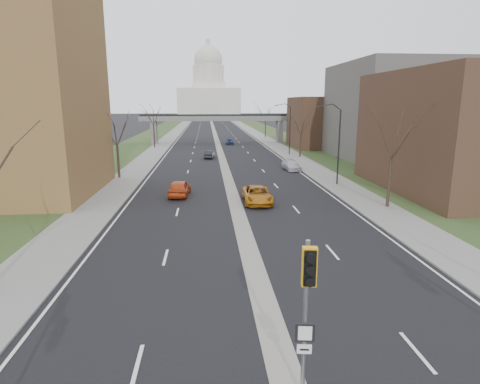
{
  "coord_description": "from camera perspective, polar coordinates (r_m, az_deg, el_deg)",
  "views": [
    {
      "loc": [
        -2.48,
        -10.36,
        8.85
      ],
      "look_at": [
        -0.58,
        12.39,
        3.77
      ],
      "focal_mm": 30.0,
      "sensor_mm": 36.0,
      "label": 1
    }
  ],
  "objects": [
    {
      "name": "road_surface",
      "position": [
        160.62,
        -3.92,
        9.35
      ],
      "size": [
        20.0,
        600.0,
        0.01
      ],
      "primitive_type": "cube",
      "color": "black",
      "rests_on": "ground"
    },
    {
      "name": "median_strip",
      "position": [
        160.62,
        -3.92,
        9.35
      ],
      "size": [
        1.2,
        600.0,
        0.02
      ],
      "primitive_type": "cube",
      "color": "gray",
      "rests_on": "ground"
    },
    {
      "name": "sidewalk_right",
      "position": [
        161.25,
        0.4,
        9.41
      ],
      "size": [
        4.0,
        600.0,
        0.12
      ],
      "primitive_type": "cube",
      "color": "gray",
      "rests_on": "ground"
    },
    {
      "name": "sidewalk_left",
      "position": [
        160.88,
        -8.26,
        9.28
      ],
      "size": [
        4.0,
        600.0,
        0.12
      ],
      "primitive_type": "cube",
      "color": "gray",
      "rests_on": "ground"
    },
    {
      "name": "grass_verge_right",
      "position": [
        161.9,
        2.55,
        9.41
      ],
      "size": [
        8.0,
        600.0,
        0.1
      ],
      "primitive_type": "cube",
      "color": "#29401D",
      "rests_on": "ground"
    },
    {
      "name": "grass_verge_left",
      "position": [
        161.35,
        -10.41,
        9.21
      ],
      "size": [
        8.0,
        600.0,
        0.1
      ],
      "primitive_type": "cube",
      "color": "#29401D",
      "rests_on": "ground"
    },
    {
      "name": "commercial_block_near",
      "position": [
        46.7,
        30.07,
        7.37
      ],
      "size": [
        16.0,
        20.0,
        12.0
      ],
      "primitive_type": "cube",
      "color": "#473121",
      "rests_on": "ground"
    },
    {
      "name": "commercial_block_mid",
      "position": [
        69.42,
        21.67,
        10.56
      ],
      "size": [
        18.0,
        22.0,
        15.0
      ],
      "primitive_type": "cube",
      "color": "#615F59",
      "rests_on": "ground"
    },
    {
      "name": "commercial_block_far",
      "position": [
        84.09,
        12.34,
        9.63
      ],
      "size": [
        14.0,
        14.0,
        10.0
      ],
      "primitive_type": "cube",
      "color": "#473121",
      "rests_on": "ground"
    },
    {
      "name": "pedestrian_bridge",
      "position": [
        90.48,
        -3.24,
        9.98
      ],
      "size": [
        34.0,
        3.0,
        6.45
      ],
      "color": "slate",
      "rests_on": "ground"
    },
    {
      "name": "capitol",
      "position": [
        330.51,
        -4.47,
        14.19
      ],
      "size": [
        48.0,
        42.0,
        55.75
      ],
      "color": "beige",
      "rests_on": "ground"
    },
    {
      "name": "streetlight_mid",
      "position": [
        44.49,
        13.06,
        9.78
      ],
      "size": [
        2.61,
        0.2,
        8.7
      ],
      "color": "black",
      "rests_on": "sidewalk_right"
    },
    {
      "name": "streetlight_far",
      "position": [
        69.7,
        6.5,
        10.9
      ],
      "size": [
        2.61,
        0.2,
        8.7
      ],
      "color": "black",
      "rests_on": "sidewalk_right"
    },
    {
      "name": "tree_left_b",
      "position": [
        49.56,
        -17.23,
        8.95
      ],
      "size": [
        6.75,
        6.75,
        8.81
      ],
      "color": "#382B21",
      "rests_on": "sidewalk_left"
    },
    {
      "name": "tree_left_c",
      "position": [
        83.05,
        -12.27,
        11.01
      ],
      "size": [
        7.65,
        7.65,
        9.99
      ],
      "color": "#382B21",
      "rests_on": "sidewalk_left"
    },
    {
      "name": "tree_right_a",
      "position": [
        35.94,
        20.98,
        8.19
      ],
      "size": [
        7.2,
        7.2,
        9.4
      ],
      "color": "#382B21",
      "rests_on": "sidewalk_right"
    },
    {
      "name": "tree_right_b",
      "position": [
        67.23,
        8.68,
        9.81
      ],
      "size": [
        6.3,
        6.3,
        8.22
      ],
      "color": "#382B21",
      "rests_on": "sidewalk_right"
    },
    {
      "name": "tree_right_c",
      "position": [
        106.5,
        3.67,
        11.54
      ],
      "size": [
        7.65,
        7.65,
        9.99
      ],
      "color": "#382B21",
      "rests_on": "sidewalk_right"
    },
    {
      "name": "signal_pole_median",
      "position": [
        11.86,
        9.53,
        -14.27
      ],
      "size": [
        0.59,
        0.84,
        5.07
      ],
      "rotation": [
        0.0,
        0.0,
        -0.13
      ],
      "color": "gray",
      "rests_on": "ground"
    },
    {
      "name": "car_left_near",
      "position": [
        39.41,
        -8.6,
        0.59
      ],
      "size": [
        2.2,
        4.74,
        1.57
      ],
      "primitive_type": "imported",
      "rotation": [
        0.0,
        0.0,
        3.07
      ],
      "color": "#B83D15",
      "rests_on": "ground"
    },
    {
      "name": "car_left_far",
      "position": [
        66.02,
        -4.36,
        5.35
      ],
      "size": [
        1.77,
        3.96,
        1.26
      ],
      "primitive_type": "imported",
      "rotation": [
        0.0,
        0.0,
        3.02
      ],
      "color": "black",
      "rests_on": "ground"
    },
    {
      "name": "car_right_near",
      "position": [
        36.23,
        2.46,
        -0.4
      ],
      "size": [
        2.54,
        5.41,
        1.49
      ],
      "primitive_type": "imported",
      "rotation": [
        0.0,
        0.0,
        -0.01
      ],
      "color": "#AD6712",
      "rests_on": "ground"
    },
    {
      "name": "car_right_mid",
      "position": [
        54.6,
        7.29,
        3.82
      ],
      "size": [
        2.31,
        4.77,
        1.34
      ],
      "primitive_type": "imported",
      "rotation": [
        0.0,
        0.0,
        0.1
      ],
      "color": "#B5B4BC",
      "rests_on": "ground"
    },
    {
      "name": "car_right_far",
      "position": [
        88.75,
        -1.46,
        7.23
      ],
      "size": [
        1.56,
        3.82,
        1.3
      ],
      "primitive_type": "imported",
      "rotation": [
        0.0,
        0.0,
        0.01
      ],
      "color": "navy",
      "rests_on": "ground"
    }
  ]
}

